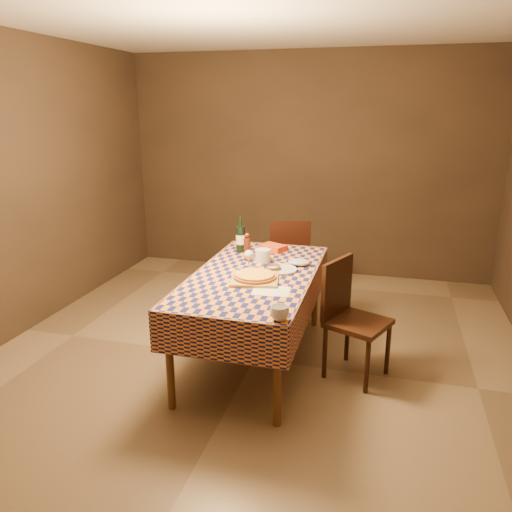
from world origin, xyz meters
name	(u,v)px	position (x,y,z in m)	size (l,w,h in m)	color
room	(254,202)	(0.00, 0.00, 1.35)	(5.00, 5.10, 2.70)	brown
dining_table	(254,282)	(0.00, 0.00, 0.69)	(0.94, 1.84, 0.77)	brown
cutting_board	(255,279)	(0.05, -0.16, 0.78)	(0.36, 0.36, 0.02)	tan
pizza	(255,276)	(0.05, -0.16, 0.81)	(0.41, 0.41, 0.03)	#9E551A
pepper_mill	(247,248)	(-0.15, 0.33, 0.88)	(0.06, 0.06, 0.24)	#481B10
bowl	(272,268)	(0.12, 0.10, 0.79)	(0.14, 0.14, 0.04)	#593F4A
wine_glass	(249,256)	(-0.07, 0.09, 0.89)	(0.08, 0.08, 0.16)	silver
wine_bottle	(241,239)	(-0.28, 0.56, 0.90)	(0.10, 0.10, 0.33)	black
deli_tub	(263,255)	(-0.01, 0.32, 0.83)	(0.13, 0.13, 0.11)	silver
takeout_container	(273,248)	(0.00, 0.68, 0.80)	(0.22, 0.16, 0.06)	#C43D19
white_plate	(280,269)	(0.18, 0.13, 0.78)	(0.28, 0.28, 0.02)	silver
tumbler	(280,313)	(0.39, -0.84, 0.82)	(0.12, 0.12, 0.09)	white
flour_patch	(271,291)	(0.22, -0.36, 0.77)	(0.27, 0.21, 0.00)	silver
flour_bag	(299,262)	(0.31, 0.30, 0.80)	(0.19, 0.14, 0.05)	#9FAFCB
chair_far	(288,256)	(0.01, 1.34, 0.52)	(0.53, 0.54, 0.93)	black
chair_right	(349,312)	(0.76, 0.00, 0.52)	(0.56, 0.56, 0.93)	black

